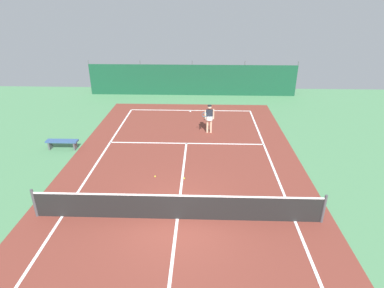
{
  "coord_description": "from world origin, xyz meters",
  "views": [
    {
      "loc": [
        0.83,
        -9.09,
        7.09
      ],
      "look_at": [
        0.37,
        4.39,
        0.9
      ],
      "focal_mm": 29.85,
      "sensor_mm": 36.0,
      "label": 1
    }
  ],
  "objects_px": {
    "tennis_net": "(177,207)",
    "tennis_ball_near_player": "(184,178)",
    "tennis_ball_midcourt": "(155,176)",
    "courtside_bench": "(62,142)",
    "tennis_player": "(209,117)"
  },
  "relations": [
    {
      "from": "tennis_net",
      "to": "tennis_ball_near_player",
      "type": "xyz_separation_m",
      "value": [
        0.09,
        2.73,
        -0.48
      ]
    },
    {
      "from": "courtside_bench",
      "to": "tennis_player",
      "type": "bearing_deg",
      "value": 18.07
    },
    {
      "from": "tennis_ball_midcourt",
      "to": "courtside_bench",
      "type": "xyz_separation_m",
      "value": [
        -5.12,
        2.66,
        0.34
      ]
    },
    {
      "from": "courtside_bench",
      "to": "tennis_net",
      "type": "bearing_deg",
      "value": -41.1
    },
    {
      "from": "tennis_player",
      "to": "courtside_bench",
      "type": "xyz_separation_m",
      "value": [
        -7.53,
        -2.46,
        -0.59
      ]
    },
    {
      "from": "tennis_player",
      "to": "tennis_ball_near_player",
      "type": "xyz_separation_m",
      "value": [
        -1.13,
        -5.23,
        -0.93
      ]
    },
    {
      "from": "tennis_net",
      "to": "tennis_ball_near_player",
      "type": "relative_size",
      "value": 153.33
    },
    {
      "from": "tennis_ball_near_player",
      "to": "tennis_ball_midcourt",
      "type": "height_order",
      "value": "same"
    },
    {
      "from": "tennis_ball_midcourt",
      "to": "courtside_bench",
      "type": "relative_size",
      "value": 0.04
    },
    {
      "from": "tennis_ball_near_player",
      "to": "courtside_bench",
      "type": "xyz_separation_m",
      "value": [
        -6.4,
        2.78,
        0.34
      ]
    },
    {
      "from": "tennis_player",
      "to": "tennis_ball_midcourt",
      "type": "xyz_separation_m",
      "value": [
        -2.41,
        -5.11,
        -0.93
      ]
    },
    {
      "from": "tennis_ball_near_player",
      "to": "courtside_bench",
      "type": "height_order",
      "value": "courtside_bench"
    },
    {
      "from": "tennis_net",
      "to": "tennis_player",
      "type": "relative_size",
      "value": 6.17
    },
    {
      "from": "tennis_player",
      "to": "tennis_ball_near_player",
      "type": "bearing_deg",
      "value": 78.11
    },
    {
      "from": "tennis_net",
      "to": "tennis_ball_midcourt",
      "type": "relative_size",
      "value": 153.33
    }
  ]
}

